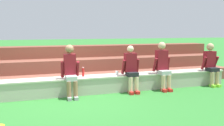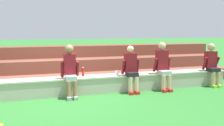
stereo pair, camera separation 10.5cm
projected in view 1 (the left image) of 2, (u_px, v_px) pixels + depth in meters
The scene contains 9 objects.
ground_plane at pixel (70, 97), 6.31m from camera, with size 80.00×80.00×0.00m, color #2D752D.
stone_seating_wall at pixel (69, 86), 6.49m from camera, with size 9.76×0.50×0.47m.
brick_bleachers at pixel (62, 68), 8.10m from camera, with size 11.58×2.09×1.18m.
person_left_of_center at pixel (70, 70), 6.21m from camera, with size 0.48×0.60×1.36m.
person_center at pixel (131, 68), 6.71m from camera, with size 0.51×0.51×1.31m.
person_right_of_center at pixel (163, 65), 7.01m from camera, with size 0.52×0.56×1.40m.
person_far_right at pixel (211, 63), 7.53m from camera, with size 0.53×0.54×1.33m.
water_bottle_center_gap at pixel (83, 72), 6.60m from camera, with size 0.06×0.06×0.26m.
plastic_cup_middle at pixel (117, 73), 6.85m from camera, with size 0.09×0.09×0.11m, color white.
Camera 1 is at (-0.81, -6.17, 1.74)m, focal length 38.58 mm.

